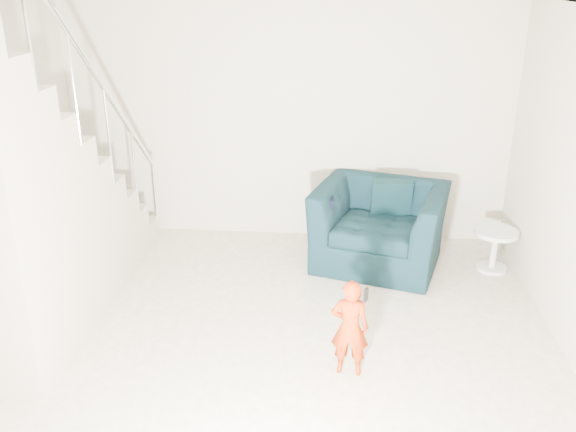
% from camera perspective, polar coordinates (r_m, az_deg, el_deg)
% --- Properties ---
extents(floor, '(5.50, 5.50, 0.00)m').
position_cam_1_polar(floor, '(4.97, -2.98, -14.36)').
color(floor, gray).
rests_on(floor, ground).
extents(ceiling, '(5.50, 5.50, 0.00)m').
position_cam_1_polar(ceiling, '(4.01, -3.77, 18.46)').
color(ceiling, silver).
rests_on(ceiling, back_wall).
extents(back_wall, '(5.00, 0.00, 5.00)m').
position_cam_1_polar(back_wall, '(6.92, -0.16, 8.72)').
color(back_wall, '#B7B095').
rests_on(back_wall, floor).
extents(armchair, '(1.57, 1.45, 0.85)m').
position_cam_1_polar(armchair, '(6.54, 8.55, -0.91)').
color(armchair, black).
rests_on(armchair, floor).
extents(toddler, '(0.31, 0.21, 0.81)m').
position_cam_1_polar(toddler, '(4.76, 5.80, -10.37)').
color(toddler, '#912004').
rests_on(toddler, floor).
extents(side_table, '(0.45, 0.45, 0.45)m').
position_cam_1_polar(side_table, '(6.71, 18.79, -2.43)').
color(side_table, silver).
rests_on(side_table, floor).
extents(staircase, '(1.02, 3.03, 3.62)m').
position_cam_1_polar(staircase, '(5.57, -23.22, -0.88)').
color(staircase, '#ADA089').
rests_on(staircase, floor).
extents(cushion, '(0.43, 0.20, 0.42)m').
position_cam_1_polar(cushion, '(6.67, 9.65, 1.72)').
color(cushion, black).
rests_on(cushion, armchair).
extents(throw, '(0.04, 0.44, 0.50)m').
position_cam_1_polar(throw, '(6.46, 4.01, 0.07)').
color(throw, black).
rests_on(throw, armchair).
extents(phone, '(0.04, 0.05, 0.10)m').
position_cam_1_polar(phone, '(4.61, 7.33, -7.31)').
color(phone, black).
rests_on(phone, toddler).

